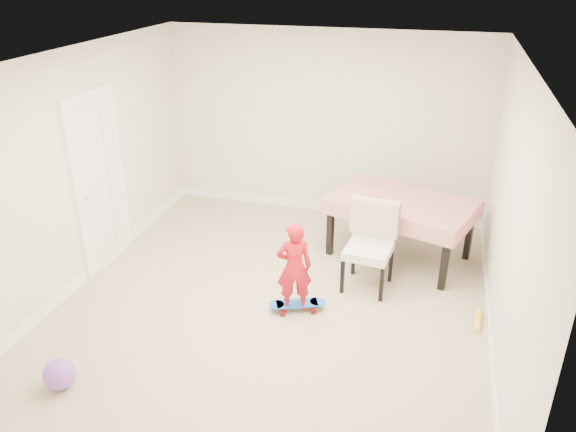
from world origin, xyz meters
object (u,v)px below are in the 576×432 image
(dining_chair, at_px, (369,248))
(skateboard, at_px, (297,306))
(child, at_px, (294,270))
(balloon, at_px, (59,374))
(dining_table, at_px, (400,228))

(dining_chair, height_order, skateboard, dining_chair)
(dining_chair, xyz_separation_m, skateboard, (-0.65, -0.66, -0.45))
(skateboard, relative_size, child, 0.60)
(dining_chair, height_order, balloon, dining_chair)
(balloon, bearing_deg, child, 44.88)
(dining_chair, bearing_deg, skateboard, -127.60)
(skateboard, distance_m, child, 0.46)
(dining_table, relative_size, balloon, 5.95)
(dining_table, distance_m, skateboard, 1.78)
(dining_chair, xyz_separation_m, balloon, (-2.34, -2.36, -0.36))
(dining_chair, bearing_deg, balloon, -128.21)
(dining_table, distance_m, dining_chair, 0.87)
(child, bearing_deg, balloon, 23.39)
(dining_chair, distance_m, skateboard, 1.03)
(dining_table, xyz_separation_m, dining_chair, (-0.27, -0.82, 0.11))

